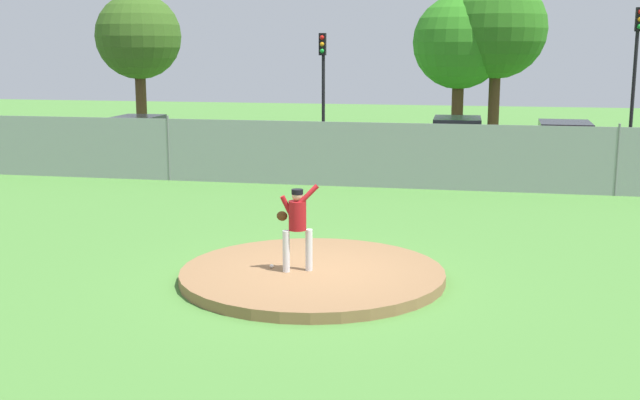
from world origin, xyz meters
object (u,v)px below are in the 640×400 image
parked_car_red (564,147)px  traffic_light_far (636,57)px  baseball (272,266)px  parked_car_champagne (457,144)px  parked_car_silver (136,139)px  traffic_cone_orange (269,147)px  traffic_light_near (323,71)px  pitcher_youth (297,221)px

parked_car_red → traffic_light_far: size_ratio=0.74×
baseball → parked_car_champagne: size_ratio=0.02×
baseball → parked_car_silver: (-9.21, 14.44, 0.56)m
parked_car_red → parked_car_champagne: (-3.71, -0.41, 0.04)m
parked_car_silver → traffic_cone_orange: size_ratio=8.25×
baseball → traffic_light_near: 19.30m
baseball → traffic_light_far: (9.53, 19.13, 3.63)m
parked_car_red → traffic_cone_orange: bearing=169.1°
parked_car_champagne → traffic_light_near: 7.52m
parked_car_red → traffic_light_near: traffic_light_near is taller
pitcher_youth → traffic_cone_orange: pitcher_youth is taller
baseball → traffic_light_far: bearing=63.5°
pitcher_youth → traffic_cone_orange: 18.08m
pitcher_youth → traffic_light_far: (9.02, 19.22, 2.72)m
parked_car_silver → traffic_light_far: bearing=14.0°
pitcher_youth → traffic_cone_orange: size_ratio=2.95×
traffic_cone_orange → pitcher_youth: bearing=-73.2°
pitcher_youth → parked_car_red: pitcher_youth is taller
baseball → parked_car_silver: size_ratio=0.02×
parked_car_red → parked_car_silver: size_ratio=0.94×
parked_car_red → traffic_light_far: 5.89m
baseball → parked_car_champagne: parked_car_champagne is taller
parked_car_red → pitcher_youth: bearing=-112.0°
traffic_light_far → traffic_cone_orange: bearing=-172.3°
traffic_light_far → traffic_light_near: bearing=-178.7°
traffic_cone_orange → parked_car_red: bearing=-10.9°
pitcher_youth → parked_car_red: 16.30m
parked_car_red → traffic_light_far: bearing=54.8°
baseball → parked_car_champagne: bearing=78.7°
parked_car_champagne → traffic_light_far: (6.61, 4.52, 3.01)m
traffic_light_far → baseball: bearing=-116.5°
parked_car_silver → traffic_light_far: 19.56m
parked_car_red → traffic_cone_orange: parked_car_red is taller
parked_car_red → traffic_cone_orange: size_ratio=7.74×
traffic_cone_orange → parked_car_silver: bearing=-148.6°
baseball → traffic_light_near: bearing=98.4°
pitcher_youth → parked_car_champagne: size_ratio=0.39×
traffic_light_near → traffic_light_far: traffic_light_far is taller
pitcher_youth → parked_car_silver: (-9.72, 14.53, -0.34)m
parked_car_silver → traffic_light_near: (6.44, 4.42, 2.50)m
parked_car_red → traffic_light_near: bearing=157.7°
baseball → traffic_light_near: traffic_light_near is taller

